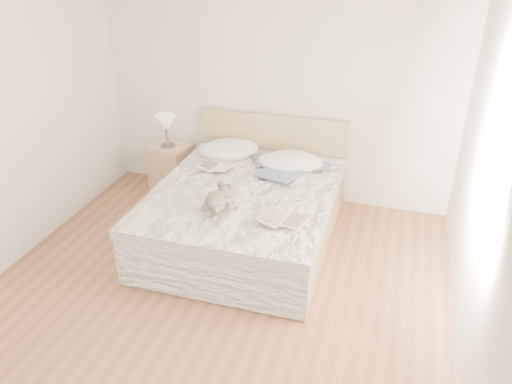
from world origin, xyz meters
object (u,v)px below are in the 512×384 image
(nightstand, at_px, (172,167))
(photo_book, at_px, (217,167))
(teddy_bear, at_px, (216,206))
(bed, at_px, (247,211))
(table_lamp, at_px, (166,124))
(childrens_book, at_px, (284,219))

(nightstand, xyz_separation_m, photo_book, (0.80, -0.55, 0.35))
(nightstand, relative_size, teddy_bear, 1.69)
(bed, bearing_deg, nightstand, 146.04)
(nightstand, bearing_deg, photo_book, -34.47)
(bed, height_order, teddy_bear, bed)
(nightstand, distance_m, photo_book, 1.03)
(bed, xyz_separation_m, nightstand, (-1.21, 0.82, -0.03))
(bed, relative_size, photo_book, 6.39)
(photo_book, xyz_separation_m, teddy_bear, (0.30, -0.82, 0.02))
(bed, xyz_separation_m, table_lamp, (-1.23, 0.79, 0.53))
(nightstand, bearing_deg, teddy_bear, -51.18)
(childrens_book, relative_size, teddy_bear, 1.23)
(photo_book, bearing_deg, teddy_bear, -59.12)
(nightstand, xyz_separation_m, table_lamp, (-0.01, -0.03, 0.55))
(photo_book, bearing_deg, table_lamp, 158.18)
(teddy_bear, bearing_deg, photo_book, 116.23)
(photo_book, distance_m, childrens_book, 1.26)
(table_lamp, bearing_deg, teddy_bear, -50.20)
(nightstand, bearing_deg, childrens_book, -38.74)
(photo_book, relative_size, teddy_bear, 1.01)
(table_lamp, bearing_deg, childrens_book, -37.89)
(bed, height_order, table_lamp, bed)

